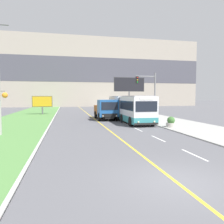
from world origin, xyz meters
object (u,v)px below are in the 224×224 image
object	(u,v)px
car_distant	(106,108)
planter_round_far	(135,114)
billboard_large	(129,86)
planter_round_near	(171,122)
dump_truck	(107,110)
traffic_light_mast	(149,92)
planter_round_second	(155,119)
city_bus	(129,108)
billboard_small	(42,102)
planter_round_third	(143,116)

from	to	relation	value
car_distant	planter_round_far	bearing A→B (deg)	-80.59
billboard_large	planter_round_near	world-z (taller)	billboard_large
dump_truck	billboard_large	bearing A→B (deg)	60.83
traffic_light_mast	planter_round_second	xyz separation A→B (m)	(1.28, 1.25, -3.09)
city_bus	planter_round_second	bearing A→B (deg)	-50.84
city_bus	planter_round_second	xyz separation A→B (m)	(2.38, -2.93, -1.09)
billboard_large	planter_round_second	xyz separation A→B (m)	(-1.62, -16.25, -4.65)
traffic_light_mast	billboard_large	size ratio (longest dim) A/B	0.84
dump_truck	car_distant	bearing A→B (deg)	79.86
car_distant	traffic_light_mast	size ratio (longest dim) A/B	0.76
car_distant	planter_round_second	xyz separation A→B (m)	(2.02, -20.72, -0.15)
planter_round_far	billboard_small	bearing A→B (deg)	151.48
city_bus	planter_round_second	distance (m)	3.93
billboard_small	planter_round_far	distance (m)	16.35
billboard_small	planter_round_second	xyz separation A→B (m)	(14.19, -15.66, -1.64)
dump_truck	planter_round_near	bearing A→B (deg)	-60.10
traffic_light_mast	billboard_small	size ratio (longest dim) A/B	1.68
planter_round_second	planter_round_far	xyz separation A→B (m)	(0.10, 7.90, -0.01)
traffic_light_mast	planter_round_near	xyz separation A→B (m)	(1.25, -2.70, -3.09)
traffic_light_mast	planter_round_near	bearing A→B (deg)	-65.13
dump_truck	billboard_small	size ratio (longest dim) A/B	1.86
city_bus	dump_truck	xyz separation A→B (m)	(-2.53, 1.62, -0.27)
billboard_large	billboard_small	world-z (taller)	billboard_large
dump_truck	planter_round_second	world-z (taller)	dump_truck
billboard_small	planter_round_third	size ratio (longest dim) A/B	3.31
planter_round_far	planter_round_second	bearing A→B (deg)	-90.74
planter_round_far	city_bus	bearing A→B (deg)	-116.57
planter_round_far	car_distant	bearing A→B (deg)	99.41
dump_truck	planter_round_second	distance (m)	6.75
city_bus	planter_round_far	world-z (taller)	city_bus
dump_truck	planter_round_far	bearing A→B (deg)	33.74
planter_round_third	planter_round_far	bearing A→B (deg)	87.07
traffic_light_mast	planter_round_far	distance (m)	9.76
billboard_large	billboard_small	distance (m)	16.10
dump_truck	traffic_light_mast	distance (m)	7.21
planter_round_far	billboard_large	bearing A→B (deg)	79.70
billboard_large	planter_round_second	distance (m)	16.99
traffic_light_mast	planter_round_far	bearing A→B (deg)	81.42
traffic_light_mast	planter_round_second	size ratio (longest dim) A/B	5.51
dump_truck	planter_round_near	size ratio (longest dim) A/B	6.00
planter_round_near	planter_round_third	distance (m)	7.90
planter_round_third	billboard_large	bearing A→B (deg)	82.04
traffic_light_mast	city_bus	bearing A→B (deg)	104.82
billboard_small	planter_round_near	distance (m)	24.25
city_bus	planter_round_near	distance (m)	7.35
dump_truck	billboard_small	world-z (taller)	billboard_small
city_bus	planter_round_third	distance (m)	2.73
dump_truck	planter_round_second	size ratio (longest dim) A/B	6.08
planter_round_second	planter_round_third	xyz separation A→B (m)	(-0.10, 3.95, -0.00)
traffic_light_mast	planter_round_near	distance (m)	4.29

